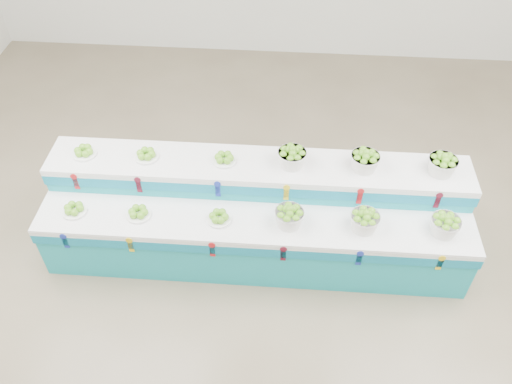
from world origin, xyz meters
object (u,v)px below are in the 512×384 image
at_px(basket_lower_left, 289,216).
at_px(plate_upper_mid, 146,154).
at_px(basket_upper_right, 442,164).
at_px(display_stand, 256,216).

bearing_deg(basket_lower_left, plate_upper_mid, 160.30).
height_order(basket_lower_left, basket_upper_right, basket_upper_right).
bearing_deg(basket_lower_left, display_stand, 141.88).
bearing_deg(basket_upper_right, display_stand, -171.28).
distance_m(basket_lower_left, basket_upper_right, 1.65).
bearing_deg(plate_upper_mid, basket_upper_right, 0.27).
distance_m(plate_upper_mid, basket_upper_right, 3.07).
bearing_deg(basket_upper_right, basket_lower_left, -159.66).
distance_m(basket_lower_left, plate_upper_mid, 1.65).
height_order(display_stand, basket_upper_right, basket_upper_right).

